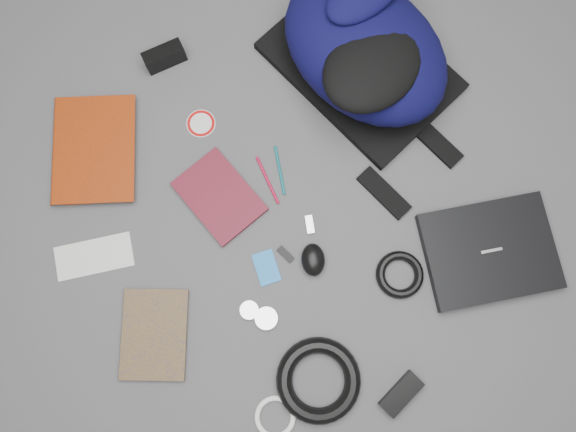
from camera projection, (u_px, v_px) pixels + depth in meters
name	position (u px, v px, depth m)	size (l,w,h in m)	color
ground	(288.00, 217.00, 1.45)	(4.00, 4.00, 0.00)	#4F4F51
backpack	(365.00, 49.00, 1.42)	(0.36, 0.53, 0.22)	black
laptop	(489.00, 251.00, 1.42)	(0.32, 0.25, 0.03)	black
textbook_red	(53.00, 151.00, 1.47)	(0.22, 0.29, 0.03)	maroon
comic_book	(122.00, 334.00, 1.38)	(0.16, 0.22, 0.02)	#B1840C
envelope	(94.00, 256.00, 1.43)	(0.20, 0.09, 0.00)	white
dvd_case	(219.00, 197.00, 1.45)	(0.15, 0.22, 0.02)	#4A0E18
compact_camera	(165.00, 57.00, 1.50)	(0.11, 0.04, 0.06)	black
sticker_disc	(201.00, 123.00, 1.49)	(0.08, 0.08, 0.00)	white
pen_teal	(280.00, 170.00, 1.47)	(0.01, 0.01, 0.13)	#0B5E67
pen_red	(268.00, 180.00, 1.46)	(0.01, 0.01, 0.14)	#B40D31
id_badge	(266.00, 268.00, 1.42)	(0.05, 0.08, 0.00)	blue
usb_black	(286.00, 254.00, 1.43)	(0.02, 0.05, 0.01)	black
usb_silver	(310.00, 225.00, 1.44)	(0.02, 0.05, 0.01)	silver
mouse	(313.00, 260.00, 1.41)	(0.06, 0.08, 0.04)	black
headphone_left	(249.00, 310.00, 1.40)	(0.05, 0.05, 0.01)	silver
headphone_right	(266.00, 318.00, 1.39)	(0.06, 0.06, 0.01)	silver
cable_coil	(400.00, 275.00, 1.41)	(0.12, 0.12, 0.02)	black
power_brick	(401.00, 394.00, 1.35)	(0.11, 0.05, 0.03)	black
power_cord_coil	(318.00, 380.00, 1.35)	(0.21, 0.21, 0.04)	black
white_cable_coil	(275.00, 417.00, 1.35)	(0.10, 0.10, 0.01)	white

